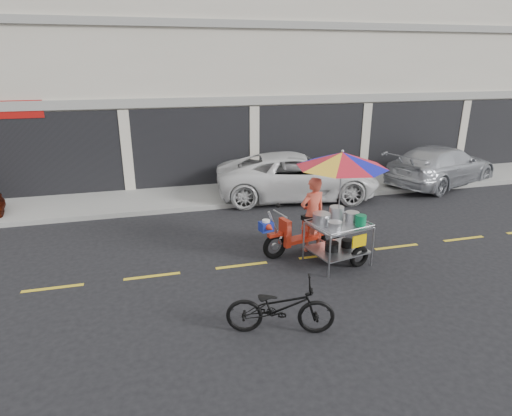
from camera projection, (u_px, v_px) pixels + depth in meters
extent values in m
plane|color=black|center=(323.00, 256.00, 10.27)|extent=(90.00, 90.00, 0.00)
cube|color=gray|center=(261.00, 190.00, 15.27)|extent=(45.00, 3.00, 0.15)
cube|color=beige|center=(231.00, 71.00, 18.55)|extent=(36.00, 8.00, 8.00)
cube|color=black|center=(254.00, 147.00, 15.70)|extent=(35.28, 0.06, 2.90)
cube|color=gray|center=(254.00, 100.00, 15.14)|extent=(36.00, 0.12, 0.30)
cube|color=gray|center=(254.00, 24.00, 14.33)|extent=(36.00, 0.12, 0.25)
cube|color=white|center=(494.00, 45.00, 22.03)|extent=(8.00, 7.00, 10.40)
cube|color=gold|center=(323.00, 256.00, 10.27)|extent=(42.00, 0.10, 0.01)
imported|color=silver|center=(297.00, 176.00, 14.43)|extent=(5.76, 3.33, 1.51)
imported|color=#B0B3BA|center=(441.00, 165.00, 15.98)|extent=(5.40, 3.70, 1.45)
imported|color=black|center=(280.00, 307.00, 7.24)|extent=(1.96, 1.14, 0.97)
torus|color=black|center=(275.00, 246.00, 10.05)|extent=(0.64, 0.26, 0.62)
torus|color=black|center=(331.00, 234.00, 10.78)|extent=(0.64, 0.26, 0.62)
cylinder|color=#9EA0A5|center=(275.00, 246.00, 10.05)|extent=(0.16, 0.10, 0.15)
cylinder|color=#9EA0A5|center=(331.00, 234.00, 10.78)|extent=(0.16, 0.10, 0.15)
cube|color=red|center=(275.00, 235.00, 9.95)|extent=(0.37, 0.21, 0.09)
cylinder|color=#9EA0A5|center=(275.00, 228.00, 9.90)|extent=(0.40, 0.14, 0.88)
cube|color=red|center=(285.00, 233.00, 10.07)|extent=(0.21, 0.39, 0.66)
cube|color=red|center=(302.00, 239.00, 10.37)|extent=(0.92, 0.50, 0.09)
cube|color=red|center=(319.00, 225.00, 10.51)|extent=(0.86, 0.46, 0.44)
cube|color=black|center=(316.00, 217.00, 10.38)|extent=(0.75, 0.42, 0.11)
cylinder|color=#9EA0A5|center=(280.00, 214.00, 9.85)|extent=(0.17, 0.60, 0.04)
sphere|color=black|center=(278.00, 205.00, 10.02)|extent=(0.11, 0.11, 0.11)
cylinder|color=white|center=(280.00, 237.00, 10.04)|extent=(0.16, 0.16, 0.05)
cube|color=navy|center=(266.00, 226.00, 9.76)|extent=(0.33, 0.30, 0.22)
cylinder|color=white|center=(266.00, 221.00, 9.72)|extent=(0.21, 0.21, 0.05)
cone|color=red|center=(270.00, 228.00, 9.60)|extent=(0.25, 0.28, 0.20)
torus|color=black|center=(359.00, 257.00, 9.67)|extent=(0.52, 0.22, 0.50)
cylinder|color=#9EA0A5|center=(329.00, 258.00, 9.10)|extent=(0.05, 0.05, 0.93)
cylinder|color=#9EA0A5|center=(304.00, 241.00, 9.92)|extent=(0.05, 0.05, 0.93)
cylinder|color=#9EA0A5|center=(373.00, 247.00, 9.63)|extent=(0.05, 0.05, 0.93)
cylinder|color=#9EA0A5|center=(345.00, 232.00, 10.45)|extent=(0.05, 0.05, 0.93)
cube|color=#9EA0A5|center=(337.00, 250.00, 9.82)|extent=(1.39, 1.23, 0.03)
cube|color=#9EA0A5|center=(339.00, 225.00, 9.62)|extent=(1.39, 1.23, 0.04)
cylinder|color=#9EA0A5|center=(353.00, 230.00, 9.19)|extent=(1.18, 0.30, 0.03)
cylinder|color=#9EA0A5|center=(326.00, 216.00, 10.01)|extent=(1.18, 0.30, 0.03)
cylinder|color=#9EA0A5|center=(317.00, 227.00, 9.33)|extent=(0.25, 0.97, 0.03)
cylinder|color=#9EA0A5|center=(360.00, 218.00, 9.87)|extent=(0.25, 0.97, 0.03)
cylinder|color=#9EA0A5|center=(324.00, 242.00, 10.23)|extent=(0.23, 0.81, 0.04)
cylinder|color=#9EA0A5|center=(326.00, 221.00, 10.05)|extent=(0.23, 0.81, 0.04)
cube|color=#D5A801|center=(359.00, 241.00, 9.33)|extent=(0.38, 0.11, 0.27)
cylinder|color=#B7B7BC|center=(321.00, 219.00, 9.62)|extent=(0.48, 0.48, 0.23)
cylinder|color=#B7B7BC|center=(337.00, 214.00, 9.81)|extent=(0.39, 0.39, 0.31)
cylinder|color=#B7B7BC|center=(352.00, 217.00, 9.81)|extent=(0.38, 0.38, 0.18)
cylinder|color=#B7B7BC|center=(335.00, 226.00, 9.30)|extent=(0.36, 0.36, 0.15)
cylinder|color=#0A7140|center=(361.00, 220.00, 9.52)|extent=(0.29, 0.29, 0.24)
cylinder|color=black|center=(332.00, 246.00, 9.71)|extent=(0.37, 0.37, 0.20)
cylinder|color=black|center=(347.00, 243.00, 9.91)|extent=(0.32, 0.32, 0.18)
cylinder|color=#9EA0A5|center=(340.00, 189.00, 9.47)|extent=(0.03, 0.03, 1.64)
sphere|color=#9EA0A5|center=(343.00, 151.00, 9.19)|extent=(0.07, 0.07, 0.07)
imported|color=#DB523C|center=(312.00, 214.00, 10.31)|extent=(0.76, 0.58, 1.86)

